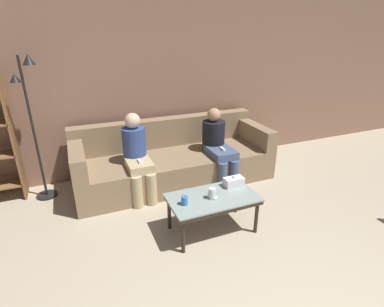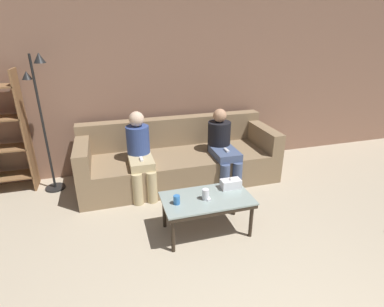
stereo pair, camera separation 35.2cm
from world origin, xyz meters
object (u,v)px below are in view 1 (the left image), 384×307
(tissue_box, at_px, (234,182))
(cup_near_right, at_px, (184,200))
(coffee_table, at_px, (213,200))
(standing_lamp, at_px, (32,115))
(couch, at_px, (174,160))
(game_remote, at_px, (213,196))
(seated_person_left_end, at_px, (137,154))
(seated_person_mid_left, at_px, (217,144))
(cup_near_left, at_px, (212,193))

(tissue_box, bearing_deg, cup_near_right, -166.80)
(cup_near_right, distance_m, tissue_box, 0.67)
(coffee_table, xyz_separation_m, standing_lamp, (-1.69, 1.51, 0.73))
(couch, distance_m, tissue_box, 1.24)
(coffee_table, xyz_separation_m, game_remote, (0.00, -0.00, 0.06))
(game_remote, relative_size, seated_person_left_end, 0.14)
(cup_near_right, relative_size, seated_person_mid_left, 0.09)
(seated_person_left_end, bearing_deg, seated_person_mid_left, -0.70)
(couch, relative_size, standing_lamp, 1.53)
(cup_near_right, height_order, standing_lamp, standing_lamp)
(couch, height_order, seated_person_mid_left, seated_person_mid_left)
(coffee_table, xyz_separation_m, seated_person_mid_left, (0.60, 1.08, 0.18))
(tissue_box, distance_m, standing_lamp, 2.52)
(tissue_box, distance_m, seated_person_mid_left, 0.99)
(game_remote, xyz_separation_m, seated_person_mid_left, (0.60, 1.08, 0.12))
(tissue_box, xyz_separation_m, game_remote, (-0.32, -0.12, -0.04))
(coffee_table, distance_m, tissue_box, 0.36)
(tissue_box, bearing_deg, game_remote, -158.72)
(seated_person_left_end, height_order, seated_person_mid_left, seated_person_left_end)
(coffee_table, distance_m, seated_person_left_end, 1.24)
(tissue_box, distance_m, seated_person_left_end, 1.30)
(coffee_table, xyz_separation_m, cup_near_left, (-0.03, -0.03, 0.10))
(seated_person_mid_left, bearing_deg, cup_near_left, -119.38)
(cup_near_right, xyz_separation_m, tissue_box, (0.65, 0.15, 0.00))
(tissue_box, bearing_deg, couch, 104.02)
(cup_near_right, distance_m, standing_lamp, 2.15)
(tissue_box, xyz_separation_m, standing_lamp, (-2.01, 1.38, 0.63))
(tissue_box, height_order, standing_lamp, standing_lamp)
(cup_near_left, xyz_separation_m, game_remote, (0.03, 0.03, -0.05))
(game_remote, bearing_deg, cup_near_left, -132.89)
(seated_person_left_end, xyz_separation_m, seated_person_mid_left, (1.15, -0.01, -0.02))
(cup_near_left, height_order, tissue_box, tissue_box)
(coffee_table, bearing_deg, seated_person_mid_left, 61.03)
(couch, relative_size, game_remote, 18.37)
(standing_lamp, distance_m, seated_person_mid_left, 2.39)
(coffee_table, relative_size, cup_near_right, 10.08)
(couch, bearing_deg, coffee_table, -90.95)
(cup_near_left, relative_size, tissue_box, 0.53)
(game_remote, xyz_separation_m, standing_lamp, (-1.69, 1.51, 0.67))
(couch, distance_m, game_remote, 1.32)
(cup_near_left, height_order, seated_person_mid_left, seated_person_mid_left)
(game_remote, distance_m, seated_person_left_end, 1.23)
(coffee_table, xyz_separation_m, seated_person_left_end, (-0.55, 1.09, 0.20))
(cup_near_left, xyz_separation_m, seated_person_mid_left, (0.62, 1.10, 0.07))
(cup_near_right, xyz_separation_m, seated_person_mid_left, (0.93, 1.10, 0.09))
(standing_lamp, bearing_deg, coffee_table, -41.72)
(cup_near_left, xyz_separation_m, tissue_box, (0.35, 0.15, -0.01))
(game_remote, bearing_deg, couch, 89.05)
(cup_near_left, relative_size, game_remote, 0.78)
(seated_person_left_end, bearing_deg, tissue_box, -47.92)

